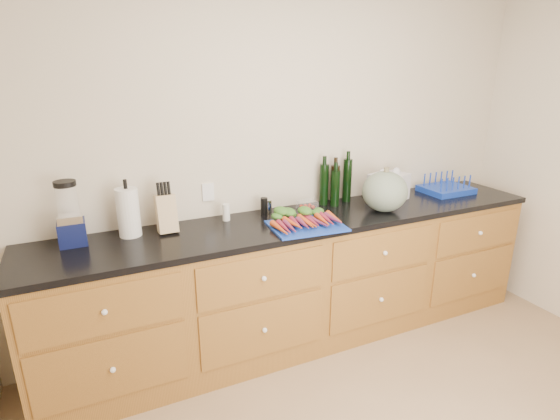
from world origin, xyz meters
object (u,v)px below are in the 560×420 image
knife_block (166,214)px  tomato_box (307,205)px  squash (385,191)px  blender_appliance (70,217)px  carrots (304,220)px  paper_towel (128,212)px  dish_rack (446,188)px  cutting_board (307,226)px

knife_block → tomato_box: size_ratio=1.78×
squash → blender_appliance: size_ratio=0.84×
carrots → paper_towel: paper_towel is taller
blender_appliance → squash: bearing=-7.2°
carrots → blender_appliance: 1.42m
dish_rack → squash: bearing=-166.9°
dish_rack → cutting_board: bearing=-170.5°
carrots → dish_rack: (1.44, 0.21, 0.00)m
squash → blender_appliance: (-2.04, 0.26, 0.02)m
squash → tomato_box: squash is taller
squash → knife_block: squash is taller
paper_towel → knife_block: (0.22, -0.02, -0.03)m
knife_block → dish_rack: 2.28m
tomato_box → paper_towel: bearing=-179.5°
squash → dish_rack: (0.77, 0.18, -0.11)m
carrots → dish_rack: 1.45m
carrots → tomato_box: size_ratio=3.38×
blender_appliance → knife_block: size_ratio=1.62×
paper_towel → tomato_box: paper_towel is taller
cutting_board → dish_rack: bearing=9.5°
carrots → dish_rack: dish_rack is taller
blender_appliance → tomato_box: size_ratio=2.90×
tomato_box → dish_rack: (1.26, -0.09, 0.01)m
knife_block → squash: bearing=-9.1°
squash → blender_appliance: blender_appliance is taller
knife_block → carrots: bearing=-17.6°
blender_appliance → dish_rack: size_ratio=1.00×
squash → blender_appliance: 2.06m
knife_block → tomato_box: knife_block is taller
cutting_board → squash: size_ratio=1.45×
tomato_box → cutting_board: bearing=-118.7°
paper_towel → carrots: bearing=-15.1°
knife_block → dish_rack: size_ratio=0.62×
paper_towel → dish_rack: 2.50m
paper_towel → dish_rack: (2.49, -0.08, -0.11)m
squash → cutting_board: bearing=-174.8°
blender_appliance → dish_rack: blender_appliance is taller
squash → dish_rack: bearing=13.1°
blender_appliance → dish_rack: 2.82m
dish_rack → carrots: bearing=-171.9°
cutting_board → paper_towel: 1.12m
paper_towel → blender_appliance: bearing=-179.6°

